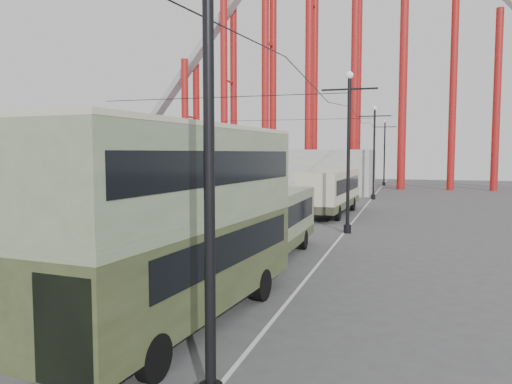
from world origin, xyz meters
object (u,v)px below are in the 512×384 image
(double_decker_bus, at_px, (184,214))
(single_decker_green, at_px, (265,223))
(single_decker_cream, at_px, (331,190))
(pedestrian, at_px, (248,232))

(double_decker_bus, distance_m, single_decker_green, 8.41)
(double_decker_bus, relative_size, single_decker_green, 1.00)
(double_decker_bus, relative_size, single_decker_cream, 0.95)
(single_decker_green, xyz_separation_m, single_decker_cream, (0.23, 17.24, 0.24))
(single_decker_green, bearing_deg, double_decker_bus, -89.28)
(pedestrian, bearing_deg, single_decker_cream, -125.03)
(double_decker_bus, height_order, pedestrian, double_decker_bus)
(double_decker_bus, height_order, single_decker_green, double_decker_bus)
(double_decker_bus, xyz_separation_m, single_decker_cream, (0.12, 25.54, -1.16))
(single_decker_cream, bearing_deg, double_decker_bus, -87.35)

